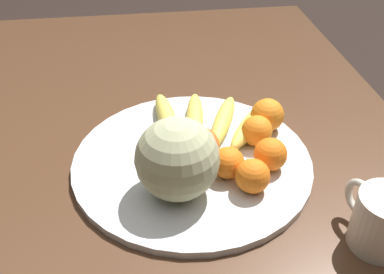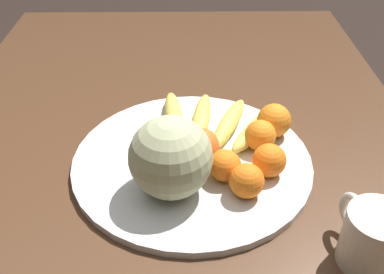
{
  "view_description": "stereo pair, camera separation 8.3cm",
  "coord_description": "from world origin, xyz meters",
  "px_view_note": "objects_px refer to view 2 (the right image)",
  "views": [
    {
      "loc": [
        0.7,
        -0.06,
        1.27
      ],
      "look_at": [
        0.04,
        0.04,
        0.78
      ],
      "focal_mm": 42.0,
      "sensor_mm": 36.0,
      "label": 1
    },
    {
      "loc": [
        0.71,
        0.03,
        1.27
      ],
      "look_at": [
        0.04,
        0.04,
        0.78
      ],
      "focal_mm": 42.0,
      "sensor_mm": 36.0,
      "label": 2
    }
  ],
  "objects_px": {
    "kitchen_table": "(174,181)",
    "orange_back_left": "(201,146)",
    "produce_tag": "(223,155)",
    "fruit_bowl": "(192,161)",
    "melon": "(171,158)",
    "orange_mid_center": "(225,165)",
    "orange_top_small": "(274,120)",
    "orange_back_right": "(247,181)",
    "ceramic_mug": "(372,238)",
    "banana_bunch": "(215,122)",
    "orange_front_left": "(269,160)",
    "orange_front_right": "(260,136)"
  },
  "relations": [
    {
      "from": "melon",
      "to": "orange_back_left",
      "type": "distance_m",
      "value": 0.1
    },
    {
      "from": "fruit_bowl",
      "to": "produce_tag",
      "type": "bearing_deg",
      "value": 95.89
    },
    {
      "from": "kitchen_table",
      "to": "orange_back_right",
      "type": "relative_size",
      "value": 25.15
    },
    {
      "from": "orange_mid_center",
      "to": "orange_back_left",
      "type": "bearing_deg",
      "value": -142.27
    },
    {
      "from": "banana_bunch",
      "to": "orange_back_left",
      "type": "xyz_separation_m",
      "value": [
        0.1,
        -0.03,
        0.01
      ]
    },
    {
      "from": "orange_front_left",
      "to": "orange_back_left",
      "type": "height_order",
      "value": "orange_back_left"
    },
    {
      "from": "orange_mid_center",
      "to": "ceramic_mug",
      "type": "xyz_separation_m",
      "value": [
        0.17,
        0.2,
        0.0
      ]
    },
    {
      "from": "kitchen_table",
      "to": "orange_mid_center",
      "type": "xyz_separation_m",
      "value": [
        0.1,
        0.09,
        0.13
      ]
    },
    {
      "from": "orange_mid_center",
      "to": "orange_top_small",
      "type": "bearing_deg",
      "value": 140.76
    },
    {
      "from": "melon",
      "to": "orange_mid_center",
      "type": "height_order",
      "value": "melon"
    },
    {
      "from": "orange_top_small",
      "to": "orange_mid_center",
      "type": "bearing_deg",
      "value": -39.24
    },
    {
      "from": "melon",
      "to": "ceramic_mug",
      "type": "distance_m",
      "value": 0.33
    },
    {
      "from": "banana_bunch",
      "to": "ceramic_mug",
      "type": "distance_m",
      "value": 0.39
    },
    {
      "from": "orange_back_left",
      "to": "orange_back_right",
      "type": "height_order",
      "value": "orange_back_left"
    },
    {
      "from": "produce_tag",
      "to": "kitchen_table",
      "type": "bearing_deg",
      "value": -85.75
    },
    {
      "from": "orange_mid_center",
      "to": "orange_back_right",
      "type": "distance_m",
      "value": 0.05
    },
    {
      "from": "orange_back_right",
      "to": "produce_tag",
      "type": "distance_m",
      "value": 0.12
    },
    {
      "from": "orange_front_left",
      "to": "orange_back_right",
      "type": "relative_size",
      "value": 1.01
    },
    {
      "from": "orange_front_right",
      "to": "produce_tag",
      "type": "height_order",
      "value": "orange_front_right"
    },
    {
      "from": "fruit_bowl",
      "to": "orange_mid_center",
      "type": "height_order",
      "value": "orange_mid_center"
    },
    {
      "from": "kitchen_table",
      "to": "orange_mid_center",
      "type": "distance_m",
      "value": 0.19
    },
    {
      "from": "melon",
      "to": "produce_tag",
      "type": "relative_size",
      "value": 1.4
    },
    {
      "from": "kitchen_table",
      "to": "orange_back_left",
      "type": "xyz_separation_m",
      "value": [
        0.05,
        0.05,
        0.13
      ]
    },
    {
      "from": "orange_back_left",
      "to": "orange_top_small",
      "type": "height_order",
      "value": "orange_top_small"
    },
    {
      "from": "melon",
      "to": "orange_mid_center",
      "type": "xyz_separation_m",
      "value": [
        -0.03,
        0.09,
        -0.04
      ]
    },
    {
      "from": "ceramic_mug",
      "to": "banana_bunch",
      "type": "bearing_deg",
      "value": -146.77
    },
    {
      "from": "ceramic_mug",
      "to": "produce_tag",
      "type": "bearing_deg",
      "value": -139.62
    },
    {
      "from": "kitchen_table",
      "to": "banana_bunch",
      "type": "relative_size",
      "value": 5.73
    },
    {
      "from": "produce_tag",
      "to": "ceramic_mug",
      "type": "height_order",
      "value": "ceramic_mug"
    },
    {
      "from": "orange_front_right",
      "to": "orange_mid_center",
      "type": "relative_size",
      "value": 1.04
    },
    {
      "from": "orange_front_left",
      "to": "ceramic_mug",
      "type": "relative_size",
      "value": 0.48
    },
    {
      "from": "orange_front_left",
      "to": "banana_bunch",
      "type": "bearing_deg",
      "value": -147.47
    },
    {
      "from": "melon",
      "to": "produce_tag",
      "type": "distance_m",
      "value": 0.15
    },
    {
      "from": "melon",
      "to": "orange_front_left",
      "type": "bearing_deg",
      "value": 102.92
    },
    {
      "from": "orange_back_right",
      "to": "orange_top_small",
      "type": "relative_size",
      "value": 0.89
    },
    {
      "from": "orange_front_left",
      "to": "orange_mid_center",
      "type": "bearing_deg",
      "value": -82.21
    },
    {
      "from": "fruit_bowl",
      "to": "orange_back_left",
      "type": "bearing_deg",
      "value": 71.56
    },
    {
      "from": "banana_bunch",
      "to": "orange_top_small",
      "type": "bearing_deg",
      "value": -83.42
    },
    {
      "from": "orange_back_right",
      "to": "orange_top_small",
      "type": "bearing_deg",
      "value": 156.97
    },
    {
      "from": "orange_back_right",
      "to": "banana_bunch",
      "type": "bearing_deg",
      "value": -167.5
    },
    {
      "from": "fruit_bowl",
      "to": "orange_top_small",
      "type": "distance_m",
      "value": 0.19
    },
    {
      "from": "orange_mid_center",
      "to": "produce_tag",
      "type": "xyz_separation_m",
      "value": [
        -0.06,
        0.0,
        -0.03
      ]
    },
    {
      "from": "orange_top_small",
      "to": "orange_back_left",
      "type": "bearing_deg",
      "value": -61.46
    },
    {
      "from": "kitchen_table",
      "to": "banana_bunch",
      "type": "bearing_deg",
      "value": 121.87
    },
    {
      "from": "kitchen_table",
      "to": "melon",
      "type": "relative_size",
      "value": 10.7
    },
    {
      "from": "melon",
      "to": "orange_front_right",
      "type": "height_order",
      "value": "melon"
    },
    {
      "from": "melon",
      "to": "orange_top_small",
      "type": "bearing_deg",
      "value": 128.72
    },
    {
      "from": "orange_front_left",
      "to": "produce_tag",
      "type": "distance_m",
      "value": 0.1
    },
    {
      "from": "orange_front_left",
      "to": "orange_back_right",
      "type": "height_order",
      "value": "same"
    },
    {
      "from": "orange_front_left",
      "to": "orange_back_right",
      "type": "distance_m",
      "value": 0.07
    }
  ]
}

